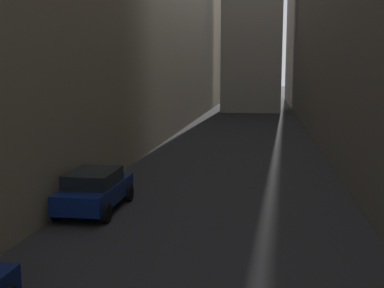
# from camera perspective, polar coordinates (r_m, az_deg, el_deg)

# --- Properties ---
(ground_plane) EXTENTS (264.00, 264.00, 0.00)m
(ground_plane) POSITION_cam_1_polar(r_m,az_deg,el_deg) (38.48, 5.79, 0.81)
(ground_plane) COLOR #232326
(parked_car_left_far) EXTENTS (2.02, 4.17, 1.54)m
(parked_car_left_far) POSITION_cam_1_polar(r_m,az_deg,el_deg) (18.50, -11.44, -5.27)
(parked_car_left_far) COLOR navy
(parked_car_left_far) RESTS_ON ground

